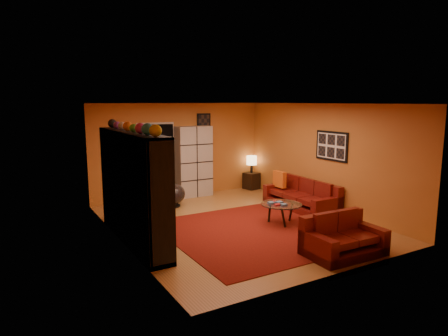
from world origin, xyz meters
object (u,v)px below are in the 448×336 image
side_table (251,181)px  storage_cabinet (194,161)px  bowl_chair (171,194)px  table_lamp (252,161)px  coffee_table (281,206)px  entertainment_unit (133,188)px  tv (134,189)px  sofa (303,197)px  loveseat (341,238)px

side_table → storage_cabinet: bearing=178.5°
bowl_chair → table_lamp: size_ratio=1.43×
coffee_table → table_lamp: 3.60m
entertainment_unit → side_table: (4.53, 2.75, -0.80)m
tv → bowl_chair: (1.53, 1.96, -0.69)m
bowl_chair → side_table: (2.94, 0.72, -0.07)m
entertainment_unit → storage_cabinet: 3.83m
coffee_table → storage_cabinet: storage_cabinet is taller
table_lamp → storage_cabinet: bearing=178.5°
sofa → table_lamp: 2.56m
tv → coffee_table: (3.06, -0.60, -0.61)m
entertainment_unit → table_lamp: entertainment_unit is taller
entertainment_unit → bowl_chair: bearing=52.1°
entertainment_unit → tv: 0.10m
storage_cabinet → table_lamp: 1.92m
table_lamp → side_table: bearing=0.0°
sofa → side_table: sofa is taller
entertainment_unit → loveseat: (2.94, -2.42, -0.76)m
loveseat → side_table: loveseat is taller
sofa → loveseat: bearing=-117.9°
bowl_chair → table_lamp: table_lamp is taller
loveseat → bowl_chair: loveseat is taller
bowl_chair → tv: bearing=-128.1°
bowl_chair → side_table: bearing=13.7°
tv → bowl_chair: 2.58m
storage_cabinet → side_table: (1.92, -0.05, -0.74)m
entertainment_unit → table_lamp: size_ratio=5.79×
tv → storage_cabinet: size_ratio=0.51×
bowl_chair → table_lamp: bearing=13.7°
entertainment_unit → loveseat: size_ratio=2.15×
bowl_chair → entertainment_unit: bearing=-127.9°
entertainment_unit → storage_cabinet: (2.61, 2.80, -0.06)m
coffee_table → table_lamp: size_ratio=1.71×
entertainment_unit → table_lamp: (4.53, 2.75, -0.18)m
loveseat → bowl_chair: (-1.36, 4.45, 0.03)m
entertainment_unit → side_table: entertainment_unit is taller
entertainment_unit → table_lamp: 5.30m
bowl_chair → side_table: size_ratio=1.48×
coffee_table → bowl_chair: (-1.53, 2.56, -0.08)m
tv → loveseat: (2.89, -2.50, -0.72)m
entertainment_unit → loveseat: entertainment_unit is taller
tv → loveseat: size_ratio=0.72×
sofa → table_lamp: (0.12, 2.49, 0.58)m
tv → table_lamp: size_ratio=1.94×
sofa → side_table: size_ratio=4.15×
storage_cabinet → table_lamp: size_ratio=3.80×
sofa → bowl_chair: (-2.83, 1.78, 0.03)m
tv → side_table: bearing=-59.1°
side_table → table_lamp: 0.62m
table_lamp → tv: bearing=-149.1°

